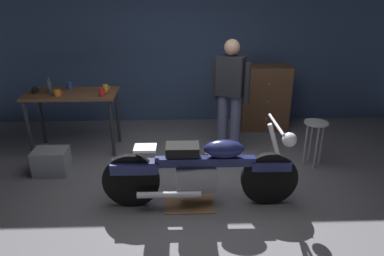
% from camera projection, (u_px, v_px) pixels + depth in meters
% --- Properties ---
extents(ground_plane, '(12.00, 12.00, 0.00)m').
position_uv_depth(ground_plane, '(192.00, 202.00, 4.16)').
color(ground_plane, slate).
extents(back_wall, '(8.00, 0.12, 3.10)m').
position_uv_depth(back_wall, '(186.00, 34.00, 6.17)').
color(back_wall, '#384C70').
rests_on(back_wall, ground_plane).
extents(workbench, '(1.30, 0.64, 0.90)m').
position_uv_depth(workbench, '(73.00, 100.00, 5.22)').
color(workbench, brown).
rests_on(workbench, ground_plane).
extents(motorcycle, '(2.19, 0.60, 1.00)m').
position_uv_depth(motorcycle, '(202.00, 170.00, 3.96)').
color(motorcycle, black).
rests_on(motorcycle, ground_plane).
extents(person_standing, '(0.51, 0.37, 1.67)m').
position_uv_depth(person_standing, '(230.00, 92.00, 5.10)').
color(person_standing, slate).
rests_on(person_standing, ground_plane).
extents(shop_stool, '(0.32, 0.32, 0.64)m').
position_uv_depth(shop_stool, '(315.00, 132.00, 4.84)').
color(shop_stool, '#B2B2B7').
rests_on(shop_stool, ground_plane).
extents(wooden_dresser, '(0.80, 0.47, 1.10)m').
position_uv_depth(wooden_dresser, '(264.00, 98.00, 6.13)').
color(wooden_dresser, brown).
rests_on(wooden_dresser, ground_plane).
extents(drip_tray, '(0.56, 0.40, 0.01)m').
position_uv_depth(drip_tray, '(190.00, 204.00, 4.12)').
color(drip_tray, olive).
rests_on(drip_tray, ground_plane).
extents(storage_bin, '(0.44, 0.32, 0.34)m').
position_uv_depth(storage_bin, '(51.00, 161.00, 4.75)').
color(storage_bin, gray).
rests_on(storage_bin, ground_plane).
extents(mug_orange_travel, '(0.12, 0.09, 0.09)m').
position_uv_depth(mug_orange_travel, '(57.00, 93.00, 5.00)').
color(mug_orange_travel, orange).
rests_on(mug_orange_travel, workbench).
extents(mug_yellow_tall, '(0.11, 0.07, 0.10)m').
position_uv_depth(mug_yellow_tall, '(105.00, 88.00, 5.22)').
color(mug_yellow_tall, yellow).
rests_on(mug_yellow_tall, workbench).
extents(mug_red_diner, '(0.12, 0.08, 0.11)m').
position_uv_depth(mug_red_diner, '(102.00, 92.00, 4.99)').
color(mug_red_diner, red).
rests_on(mug_red_diner, workbench).
extents(mug_blue_enamel, '(0.11, 0.07, 0.10)m').
position_uv_depth(mug_blue_enamel, '(70.00, 85.00, 5.33)').
color(mug_blue_enamel, '#2D51AD').
rests_on(mug_blue_enamel, workbench).
extents(mug_black_matte, '(0.11, 0.08, 0.09)m').
position_uv_depth(mug_black_matte, '(35.00, 90.00, 5.12)').
color(mug_black_matte, black).
rests_on(mug_black_matte, workbench).
extents(bottle, '(0.06, 0.06, 0.24)m').
position_uv_depth(bottle, '(49.00, 86.00, 5.11)').
color(bottle, '#3F4C59').
rests_on(bottle, workbench).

